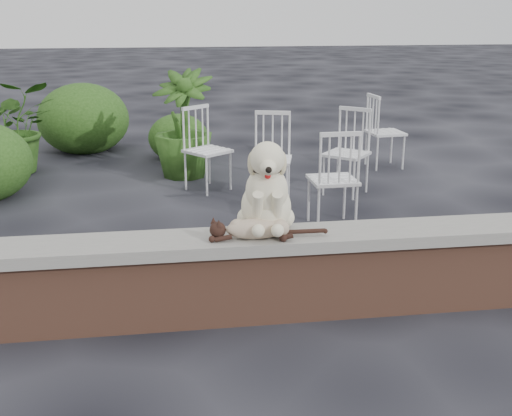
{
  "coord_description": "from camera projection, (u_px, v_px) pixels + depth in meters",
  "views": [
    {
      "loc": [
        -1.54,
        -3.88,
        2.0
      ],
      "look_at": [
        -0.95,
        0.2,
        0.7
      ],
      "focal_mm": 44.95,
      "sensor_mm": 36.0,
      "label": 1
    }
  ],
  "objects": [
    {
      "name": "ground",
      "position": [
        394.0,
        306.0,
        4.47
      ],
      "size": [
        60.0,
        60.0,
        0.0
      ],
      "primitive_type": "plane",
      "color": "black",
      "rests_on": "ground"
    },
    {
      "name": "brick_wall",
      "position": [
        396.0,
        273.0,
        4.4
      ],
      "size": [
        6.0,
        0.3,
        0.5
      ],
      "primitive_type": "cube",
      "color": "brown",
      "rests_on": "ground"
    },
    {
      "name": "capstone",
      "position": [
        399.0,
        233.0,
        4.31
      ],
      "size": [
        6.2,
        0.4,
        0.08
      ],
      "primitive_type": "cube",
      "color": "slate",
      "rests_on": "brick_wall"
    },
    {
      "name": "dog",
      "position": [
        266.0,
        184.0,
        4.16
      ],
      "size": [
        0.48,
        0.59,
        0.64
      ],
      "primitive_type": null,
      "rotation": [
        0.0,
        0.0,
        -0.11
      ],
      "color": "beige",
      "rests_on": "capstone"
    },
    {
      "name": "cat",
      "position": [
        257.0,
        227.0,
        4.08
      ],
      "size": [
        0.92,
        0.32,
        0.15
      ],
      "primitive_type": null,
      "rotation": [
        0.0,
        0.0,
        -0.11
      ],
      "color": "tan",
      "rests_on": "capstone"
    },
    {
      "name": "chair_d",
      "position": [
        346.0,
        152.0,
        7.02
      ],
      "size": [
        0.79,
        0.79,
        0.94
      ],
      "primitive_type": null,
      "rotation": [
        0.0,
        0.0,
        -0.71
      ],
      "color": "white",
      "rests_on": "ground"
    },
    {
      "name": "chair_c",
      "position": [
        333.0,
        178.0,
        5.97
      ],
      "size": [
        0.57,
        0.57,
        0.94
      ],
      "primitive_type": null,
      "rotation": [
        0.0,
        0.0,
        3.17
      ],
      "color": "white",
      "rests_on": "ground"
    },
    {
      "name": "chair_a",
      "position": [
        208.0,
        149.0,
        7.17
      ],
      "size": [
        0.79,
        0.79,
        0.94
      ],
      "primitive_type": null,
      "rotation": [
        0.0,
        0.0,
        0.65
      ],
      "color": "white",
      "rests_on": "ground"
    },
    {
      "name": "chair_b",
      "position": [
        271.0,
        158.0,
        6.75
      ],
      "size": [
        0.68,
        0.68,
        0.94
      ],
      "primitive_type": null,
      "rotation": [
        0.0,
        0.0,
        -0.25
      ],
      "color": "white",
      "rests_on": "ground"
    },
    {
      "name": "chair_e",
      "position": [
        386.0,
        131.0,
        8.21
      ],
      "size": [
        0.61,
        0.61,
        0.94
      ],
      "primitive_type": null,
      "rotation": [
        0.0,
        0.0,
        1.66
      ],
      "color": "white",
      "rests_on": "ground"
    },
    {
      "name": "potted_plant_a",
      "position": [
        16.0,
        127.0,
        7.91
      ],
      "size": [
        1.17,
        1.05,
        1.16
      ],
      "primitive_type": "imported",
      "rotation": [
        0.0,
        0.0,
        0.16
      ],
      "color": "#1E4212",
      "rests_on": "ground"
    },
    {
      "name": "potted_plant_b",
      "position": [
        183.0,
        124.0,
        7.7
      ],
      "size": [
        0.95,
        0.95,
        1.29
      ],
      "primitive_type": "imported",
      "rotation": [
        0.0,
        0.0,
        -0.41
      ],
      "color": "#1E4212",
      "rests_on": "ground"
    },
    {
      "name": "shrubbery",
      "position": [
        68.0,
        134.0,
        8.33
      ],
      "size": [
        3.14,
        3.41,
        1.02
      ],
      "color": "#1E4212",
      "rests_on": "ground"
    }
  ]
}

